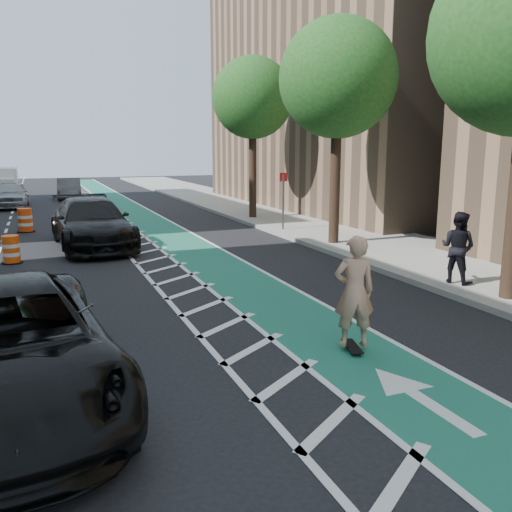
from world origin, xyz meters
TOP-DOWN VIEW (x-y plane):
  - ground at (0.00, 0.00)m, footprint 120.00×120.00m
  - bike_lane at (3.00, 10.00)m, footprint 2.00×90.00m
  - buffer_strip at (1.50, 10.00)m, footprint 1.40×90.00m
  - sidewalk_right at (9.50, 10.00)m, footprint 5.00×90.00m
  - curb_right at (7.05, 10.00)m, footprint 0.12×90.00m
  - building_right_far at (17.50, 20.00)m, footprint 14.00×22.00m
  - tree_r_c at (7.90, 8.00)m, footprint 4.20×4.20m
  - tree_r_d at (7.90, 16.00)m, footprint 4.20×4.20m
  - sign_post at (7.60, 12.00)m, footprint 0.35×0.08m
  - skateboard at (3.08, -0.72)m, footprint 0.39×0.74m
  - skateboarder at (3.08, -0.72)m, footprint 0.81×0.64m
  - suv_near at (-2.40, -0.70)m, footprint 3.26×6.22m
  - suv_far at (-0.12, 11.46)m, footprint 2.76×6.06m
  - car_silver at (-3.30, 26.72)m, footprint 1.98×4.60m
  - car_grey at (0.20, 31.25)m, footprint 1.74×4.44m
  - pedestrian at (7.79, 2.01)m, footprint 0.96×1.06m
  - barrel_b at (-2.71, 9.50)m, footprint 0.63×0.63m
  - barrel_c at (-2.40, 16.16)m, footprint 0.73×0.73m

SIDE VIEW (x-z plane):
  - ground at x=0.00m, z-range 0.00..0.00m
  - buffer_strip at x=1.50m, z-range 0.00..0.01m
  - bike_lane at x=3.00m, z-range 0.00..0.01m
  - sidewalk_right at x=9.50m, z-range 0.00..0.15m
  - skateboard at x=3.08m, z-range 0.03..0.13m
  - curb_right at x=7.05m, z-range 0.00..0.16m
  - barrel_b at x=-2.71m, z-range -0.02..0.84m
  - barrel_c at x=-2.40m, z-range -0.03..0.97m
  - car_grey at x=0.20m, z-range 0.00..1.44m
  - car_silver at x=-3.30m, z-range 0.00..1.55m
  - suv_near at x=-2.40m, z-range 0.00..1.67m
  - suv_far at x=-0.12m, z-range 0.00..1.72m
  - pedestrian at x=7.79m, z-range 0.15..1.95m
  - skateboarder at x=3.08m, z-range 0.10..2.05m
  - sign_post at x=7.60m, z-range 0.11..2.59m
  - tree_r_c at x=7.90m, z-range 1.82..9.72m
  - tree_r_d at x=7.90m, z-range 1.82..9.72m
  - building_right_far at x=17.50m, z-range 0.00..19.00m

